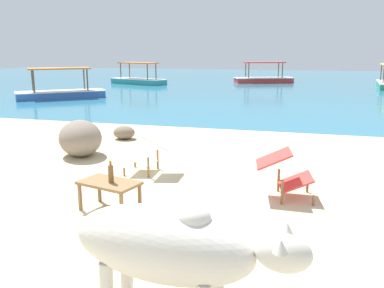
% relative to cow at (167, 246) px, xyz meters
% --- Properties ---
extents(sand_beach, '(18.00, 14.00, 0.04)m').
position_rel_cow_xyz_m(sand_beach, '(-1.19, 0.77, -0.67)').
color(sand_beach, '#CCB78E').
rests_on(sand_beach, ground).
extents(water_surface, '(60.00, 36.00, 0.03)m').
position_rel_cow_xyz_m(water_surface, '(-1.19, 22.77, -0.69)').
color(water_surface, teal).
rests_on(water_surface, ground).
extents(cow, '(1.77, 0.66, 0.99)m').
position_rel_cow_xyz_m(cow, '(0.00, 0.00, 0.00)').
color(cow, beige).
rests_on(cow, sand_beach).
extents(low_bench_table, '(0.85, 0.62, 0.39)m').
position_rel_cow_xyz_m(low_bench_table, '(-1.44, 1.96, -0.33)').
color(low_bench_table, brown).
rests_on(low_bench_table, sand_beach).
extents(bottle, '(0.07, 0.07, 0.30)m').
position_rel_cow_xyz_m(bottle, '(-1.40, 1.93, -0.15)').
color(bottle, brown).
rests_on(bottle, low_bench_table).
extents(deck_chair_near, '(0.84, 0.65, 0.68)m').
position_rel_cow_xyz_m(deck_chair_near, '(0.68, 3.02, -0.27)').
color(deck_chair_near, brown).
rests_on(deck_chair_near, sand_beach).
extents(deck_chair_far, '(0.80, 0.58, 0.68)m').
position_rel_cow_xyz_m(deck_chair_far, '(-1.54, 3.64, -0.27)').
color(deck_chair_far, brown).
rests_on(deck_chair_far, sand_beach).
extents(shore_rock_large, '(1.25, 1.32, 0.70)m').
position_rel_cow_xyz_m(shore_rock_large, '(-3.25, 4.36, -0.30)').
color(shore_rock_large, gray).
rests_on(shore_rock_large, sand_beach).
extents(shore_rock_medium, '(0.63, 0.60, 0.31)m').
position_rel_cow_xyz_m(shore_rock_medium, '(-3.08, 5.99, -0.50)').
color(shore_rock_medium, '#756651').
rests_on(shore_rock_medium, sand_beach).
extents(boat_teal, '(3.85, 2.33, 1.29)m').
position_rel_cow_xyz_m(boat_teal, '(-8.92, 20.91, -0.40)').
color(boat_teal, teal).
rests_on(boat_teal, water_surface).
extents(boat_blue, '(3.56, 3.24, 1.29)m').
position_rel_cow_xyz_m(boat_blue, '(-9.21, 13.00, -0.40)').
color(boat_blue, '#3866B7').
rests_on(boat_blue, water_surface).
extents(boat_red, '(3.84, 2.46, 1.29)m').
position_rel_cow_xyz_m(boat_red, '(-1.66, 23.98, -0.40)').
color(boat_red, '#C63833').
rests_on(boat_red, water_surface).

